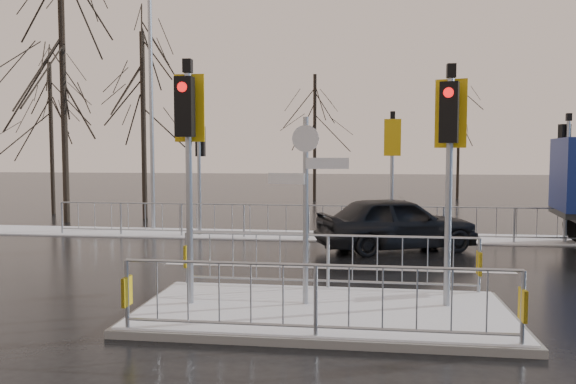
# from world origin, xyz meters

# --- Properties ---
(ground) EXTENTS (120.00, 120.00, 0.00)m
(ground) POSITION_xyz_m (0.00, 0.00, 0.00)
(ground) COLOR black
(ground) RESTS_ON ground
(snow_verge) EXTENTS (30.00, 2.00, 0.04)m
(snow_verge) POSITION_xyz_m (0.00, 8.60, 0.02)
(snow_verge) COLOR silver
(snow_verge) RESTS_ON ground
(lane_markings) EXTENTS (8.00, 11.38, 0.01)m
(lane_markings) POSITION_xyz_m (0.00, -0.33, 0.00)
(lane_markings) COLOR silver
(lane_markings) RESTS_ON ground
(traffic_island) EXTENTS (6.00, 3.04, 4.15)m
(traffic_island) POSITION_xyz_m (-0.01, 0.01, 0.39)
(traffic_island) COLOR slate
(traffic_island) RESTS_ON ground
(far_kerb_fixtures) EXTENTS (18.00, 0.65, 3.83)m
(far_kerb_fixtures) POSITION_xyz_m (0.29, 8.09, 1.02)
(far_kerb_fixtures) COLOR gray
(far_kerb_fixtures) RESTS_ON ground
(car_far_lane) EXTENTS (4.68, 3.26, 1.48)m
(car_far_lane) POSITION_xyz_m (1.54, 6.44, 0.74)
(car_far_lane) COLOR black
(car_far_lane) RESTS_ON ground
(tree_near_a) EXTENTS (4.75, 4.75, 8.97)m
(tree_near_a) POSITION_xyz_m (-10.50, 11.00, 6.11)
(tree_near_a) COLOR black
(tree_near_a) RESTS_ON ground
(tree_near_b) EXTENTS (4.00, 4.00, 7.55)m
(tree_near_b) POSITION_xyz_m (-8.00, 12.50, 5.15)
(tree_near_b) COLOR black
(tree_near_b) RESTS_ON ground
(tree_near_c) EXTENTS (3.50, 3.50, 6.61)m
(tree_near_c) POSITION_xyz_m (-12.50, 13.50, 4.50)
(tree_near_c) COLOR black
(tree_near_c) RESTS_ON ground
(tree_far_a) EXTENTS (3.75, 3.75, 7.08)m
(tree_far_a) POSITION_xyz_m (-2.00, 22.00, 4.82)
(tree_far_a) COLOR black
(tree_far_a) RESTS_ON ground
(tree_far_b) EXTENTS (3.25, 3.25, 6.14)m
(tree_far_b) POSITION_xyz_m (6.00, 24.00, 4.18)
(tree_far_b) COLOR black
(tree_far_b) RESTS_ON ground
(street_lamp_left) EXTENTS (1.25, 0.18, 8.20)m
(street_lamp_left) POSITION_xyz_m (-6.43, 9.50, 4.49)
(street_lamp_left) COLOR gray
(street_lamp_left) RESTS_ON ground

